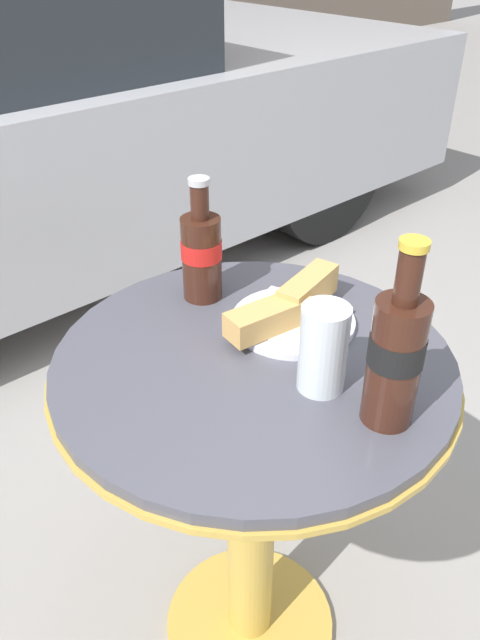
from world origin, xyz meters
TOP-DOWN VIEW (x-y plane):
  - ground_plane at (0.00, 0.00)m, footprint 30.00×30.00m
  - bistro_table at (0.00, 0.00)m, footprint 0.62×0.62m
  - cola_bottle_left at (0.05, 0.19)m, footprint 0.07×0.07m
  - cola_bottle_right at (0.04, -0.22)m, footprint 0.07×0.07m
  - drinking_glass at (0.02, -0.11)m, footprint 0.07×0.07m
  - lunch_plate_near at (0.10, 0.02)m, footprint 0.24×0.20m

SIDE VIEW (x-z plane):
  - ground_plane at x=0.00m, z-range 0.00..0.00m
  - bistro_table at x=0.00m, z-range 0.16..0.87m
  - lunch_plate_near at x=0.10m, z-range 0.70..0.77m
  - drinking_glass at x=0.02m, z-range 0.71..0.84m
  - cola_bottle_left at x=0.05m, z-range 0.69..0.90m
  - cola_bottle_right at x=0.04m, z-range 0.69..0.94m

